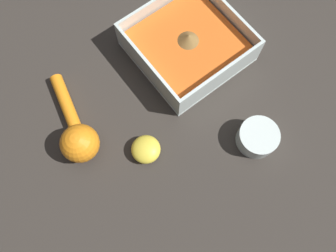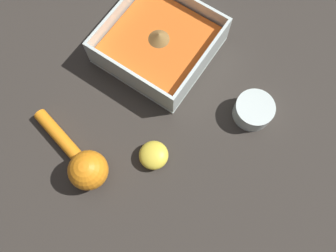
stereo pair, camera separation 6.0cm
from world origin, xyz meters
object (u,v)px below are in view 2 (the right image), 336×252
Objects in this scene: spice_bowl at (254,110)px; lemon_squeezer at (83,164)px; lemon_half at (154,155)px; square_dish at (159,44)px.

lemon_squeezer reaches higher than spice_bowl.
lemon_squeezer reaches higher than lemon_half.
square_dish reaches higher than lemon_half.
lemon_squeezer is at bearing -84.09° from square_dish.
square_dish is at bearing 176.38° from spice_bowl.
square_dish is 0.28m from lemon_squeezer.
lemon_half is at bearing -58.11° from square_dish.
spice_bowl is 1.36× the size of lemon_half.
lemon_squeezer is (0.03, -0.28, 0.01)m from square_dish.
square_dish is 1.08× the size of lemon_squeezer.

